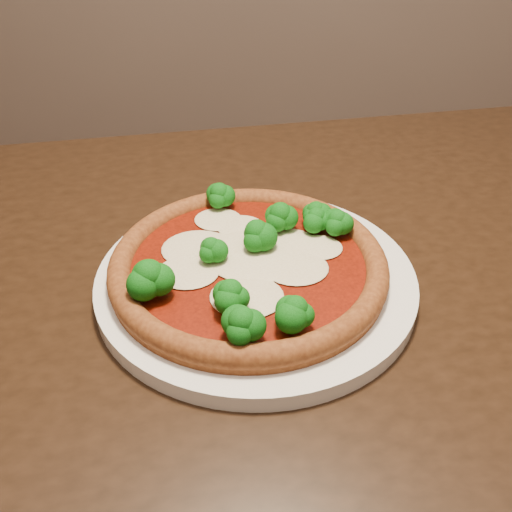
{
  "coord_description": "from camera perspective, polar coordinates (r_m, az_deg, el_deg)",
  "views": [
    {
      "loc": [
        -0.11,
        -0.23,
        1.14
      ],
      "look_at": [
        -0.12,
        0.25,
        0.79
      ],
      "focal_mm": 40.0,
      "sensor_mm": 36.0,
      "label": 1
    }
  ],
  "objects": [
    {
      "name": "dining_table",
      "position": [
        0.67,
        2.44,
        -9.61
      ],
      "size": [
        1.44,
        1.12,
        0.75
      ],
      "rotation": [
        0.0,
        0.0,
        0.21
      ],
      "color": "black",
      "rests_on": "floor"
    },
    {
      "name": "pizza",
      "position": [
        0.6,
        -0.77,
        -0.62
      ],
      "size": [
        0.29,
        0.29,
        0.06
      ],
      "rotation": [
        0.0,
        0.0,
        0.33
      ],
      "color": "brown",
      "rests_on": "plate"
    },
    {
      "name": "plate",
      "position": [
        0.61,
        -0.0,
        -2.34
      ],
      "size": [
        0.34,
        0.34,
        0.02
      ],
      "primitive_type": "cylinder",
      "color": "white",
      "rests_on": "dining_table"
    }
  ]
}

